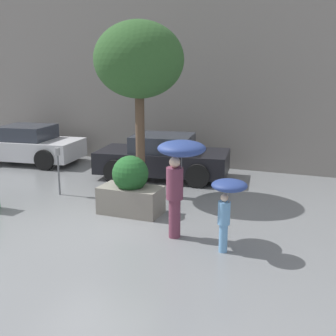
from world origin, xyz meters
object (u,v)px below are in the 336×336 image
parked_car_near (163,158)px  planter_box (131,188)px  street_tree (139,61)px  parked_car_far (28,145)px  person_child (228,197)px  parking_meter (58,161)px  person_adult (179,164)px

parked_car_near → planter_box: bearing=-179.1°
parked_car_near → street_tree: street_tree is taller
parked_car_near → parked_car_far: bearing=79.5°
planter_box → person_child: bearing=-27.2°
street_tree → parked_car_far: bearing=158.7°
parked_car_near → parked_car_far: 5.35m
planter_box → person_child: person_child is taller
person_child → parking_meter: bearing=-175.3°
person_child → parked_car_far: size_ratio=0.36×
person_child → parked_car_far: (-8.54, 4.96, -0.47)m
person_adult → parked_car_near: person_adult is taller
person_child → parked_car_far: 9.88m
parking_meter → parked_car_far: bearing=139.1°
planter_box → parking_meter: planter_box is taller
parked_car_near → parked_car_far: same height
planter_box → parked_car_far: 6.92m
parked_car_far → street_tree: (5.48, -2.13, 2.91)m
parking_meter → planter_box: bearing=-14.5°
parked_car_far → street_tree: size_ratio=0.87×
person_child → parking_meter: person_child is taller
person_adult → parking_meter: size_ratio=1.56×
person_adult → parked_car_near: (-2.13, 4.41, -0.92)m
planter_box → street_tree: 3.31m
planter_box → parked_car_far: (-5.90, 3.61, 0.02)m
planter_box → parking_meter: bearing=165.5°
person_adult → parking_meter: bearing=167.2°
planter_box → person_adult: person_adult is taller
planter_box → parking_meter: (-2.48, 0.64, 0.31)m
person_adult → parked_car_far: person_adult is taller
parking_meter → parked_car_near: bearing=55.0°
planter_box → person_child: size_ratio=1.03×
planter_box → person_adult: size_ratio=0.73×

